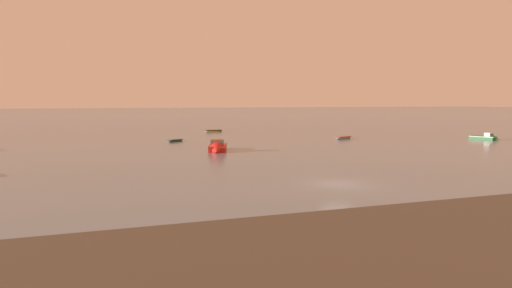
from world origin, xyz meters
TOP-DOWN VIEW (x-y plane):
  - ground_plane at (0.00, 0.00)m, footprint 800.00×800.00m
  - mudflat_shore at (-2.68, -15.94)m, footprint 355.71×16.18m
  - rowboat_moored_0 at (22.03, 36.99)m, footprint 4.04×2.70m
  - rowboat_moored_1 at (-6.52, 41.34)m, footprint 3.03×2.56m
  - motorboat_moored_2 at (44.44, 27.48)m, footprint 3.12×5.02m
  - rowboat_moored_2 at (4.71, 61.44)m, footprint 3.97×1.67m
  - motorboat_moored_3 at (-3.46, 25.54)m, footprint 3.92×6.64m

SIDE VIEW (x-z plane):
  - ground_plane at x=0.00m, z-range 0.00..0.00m
  - mudflat_shore at x=-2.68m, z-range 0.00..0.18m
  - rowboat_moored_1 at x=-6.52m, z-range -0.11..0.36m
  - rowboat_moored_0 at x=22.03m, z-range -0.14..0.47m
  - rowboat_moored_2 at x=4.71m, z-range -0.14..0.47m
  - motorboat_moored_2 at x=44.44m, z-range -0.63..1.17m
  - motorboat_moored_3 at x=-3.46m, z-range -0.83..1.55m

